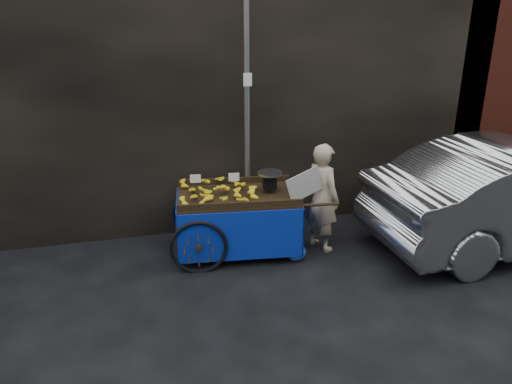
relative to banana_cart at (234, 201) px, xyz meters
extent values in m
plane|color=black|center=(0.02, -0.79, -0.78)|extent=(80.00, 80.00, 0.00)
cube|color=black|center=(-0.98, 1.81, 1.72)|extent=(11.00, 2.00, 5.00)
cube|color=#591E14|center=(5.52, 1.81, 1.72)|extent=(3.00, 2.00, 5.00)
cylinder|color=slate|center=(0.32, 0.51, 1.22)|extent=(0.08, 0.08, 4.00)
cube|color=white|center=(0.32, 0.46, 1.62)|extent=(0.12, 0.02, 0.18)
cube|color=black|center=(0.05, -0.01, 0.06)|extent=(1.79, 1.24, 0.06)
cube|color=black|center=(0.11, 0.48, 0.13)|extent=(1.67, 0.24, 0.10)
cube|color=black|center=(-0.01, -0.49, 0.13)|extent=(1.67, 0.24, 0.10)
cube|color=black|center=(0.73, -0.51, -0.36)|extent=(0.06, 0.06, 0.84)
cube|color=black|center=(0.83, 0.32, -0.36)|extent=(0.06, 0.06, 0.84)
cylinder|color=black|center=(1.09, -0.55, 0.06)|extent=(0.52, 0.10, 0.04)
cylinder|color=black|center=(1.19, 0.28, 0.06)|extent=(0.52, 0.10, 0.04)
torus|color=black|center=(-0.58, -0.50, -0.41)|extent=(0.78, 0.15, 0.78)
torus|color=black|center=(-0.45, 0.62, -0.41)|extent=(0.78, 0.15, 0.78)
cylinder|color=black|center=(-0.52, 0.06, -0.41)|extent=(0.19, 1.17, 0.05)
cube|color=navy|center=(-0.01, -0.54, -0.30)|extent=(1.70, 0.23, 0.71)
cube|color=navy|center=(0.12, 0.52, -0.30)|extent=(1.70, 0.23, 0.71)
cube|color=navy|center=(-0.79, 0.09, -0.30)|extent=(0.15, 1.08, 0.71)
cube|color=navy|center=(0.89, -0.11, -0.30)|extent=(0.15, 1.08, 0.71)
cube|color=black|center=(0.53, -0.01, 0.23)|extent=(0.20, 0.17, 0.17)
cylinder|color=silver|center=(0.53, -0.01, 0.38)|extent=(0.40, 0.40, 0.03)
cube|color=white|center=(-0.53, -0.05, 0.40)|extent=(0.15, 0.03, 0.11)
cube|color=white|center=(-0.01, -0.12, 0.40)|extent=(0.15, 0.03, 0.11)
imported|color=tan|center=(1.25, -0.21, 0.02)|extent=(0.60, 0.69, 1.59)
cube|color=beige|center=(0.92, -0.36, 0.29)|extent=(0.58, 0.11, 0.50)
ellipsoid|color=blue|center=(0.79, -0.51, -0.66)|extent=(0.27, 0.22, 0.25)
camera|label=1|loc=(-1.29, -6.42, 2.65)|focal=35.00mm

